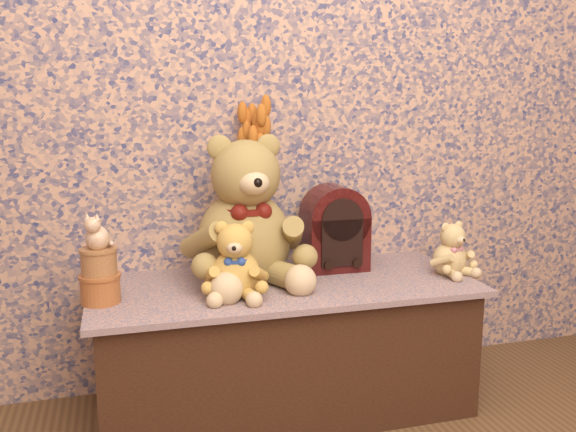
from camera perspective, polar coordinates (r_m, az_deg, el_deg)
name	(u,v)px	position (r m, az deg, el deg)	size (l,w,h in m)	color
display_shelf	(284,345)	(2.17, -0.37, -12.02)	(1.30, 0.57, 0.46)	#384972
teddy_large	(244,203)	(2.07, -4.16, 1.25)	(0.43, 0.51, 0.54)	olive
teddy_medium	(235,256)	(1.92, -4.98, -3.74)	(0.21, 0.25, 0.26)	#BD8E35
teddy_small	(450,246)	(2.24, 14.99, -2.73)	(0.16, 0.19, 0.20)	tan
cathedral_radio	(334,227)	(2.23, 4.38, -1.06)	(0.23, 0.16, 0.31)	#330909
ceramic_vase	(262,244)	(2.22, -2.50, -2.63)	(0.12, 0.12, 0.20)	tan
dried_stalks	(261,156)	(2.16, -2.57, 5.65)	(0.23, 0.23, 0.44)	#BE601E
biscuit_tin_lower	(100,289)	(1.96, -17.20, -6.56)	(0.12, 0.12, 0.09)	#BC8A37
biscuit_tin_upper	(99,262)	(1.94, -17.33, -4.16)	(0.11, 0.11, 0.08)	tan
cat_figurine	(97,230)	(1.91, -17.50, -1.27)	(0.08, 0.09, 0.12)	silver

